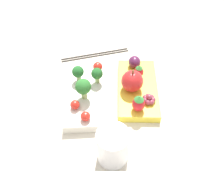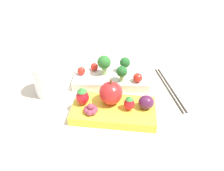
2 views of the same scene
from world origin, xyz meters
name	(u,v)px [view 1 (image 1 of 2)]	position (x,y,z in m)	size (l,w,h in m)	color
ground_plane	(113,98)	(0.00, 0.00, 0.00)	(4.00, 4.00, 0.00)	beige
bento_box_savoury	(86,94)	(0.01, 0.07, 0.01)	(0.22, 0.12, 0.03)	silver
bento_box_fruit	(137,89)	(0.01, -0.07, 0.01)	(0.21, 0.13, 0.02)	yellow
broccoli_floret_0	(97,74)	(0.04, 0.04, 0.06)	(0.03, 0.03, 0.05)	#93B770
broccoli_floret_1	(78,72)	(0.05, 0.08, 0.06)	(0.03, 0.03, 0.05)	#93B770
broccoli_floret_2	(83,87)	(-0.01, 0.07, 0.06)	(0.04, 0.04, 0.06)	#93B770
cherry_tomato_0	(98,67)	(0.08, 0.03, 0.04)	(0.03, 0.03, 0.03)	red
cherry_tomato_1	(85,116)	(-0.08, 0.07, 0.04)	(0.02, 0.02, 0.02)	red
cherry_tomato_2	(75,105)	(-0.04, 0.10, 0.04)	(0.02, 0.02, 0.02)	red
apple	(132,81)	(0.01, -0.05, 0.05)	(0.06, 0.06, 0.07)	red
strawberry_0	(139,71)	(0.05, -0.08, 0.04)	(0.03, 0.03, 0.04)	red
strawberry_1	(139,103)	(-0.06, -0.05, 0.05)	(0.03, 0.03, 0.05)	red
plum	(135,62)	(0.09, -0.07, 0.04)	(0.04, 0.03, 0.03)	#511E42
grape_cluster	(149,99)	(-0.04, -0.08, 0.03)	(0.03, 0.03, 0.02)	#93384C
drinking_cup	(113,146)	(-0.16, 0.02, 0.04)	(0.07, 0.07, 0.09)	white
chopsticks_pair	(95,54)	(0.18, 0.03, 0.00)	(0.04, 0.21, 0.01)	#332D28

